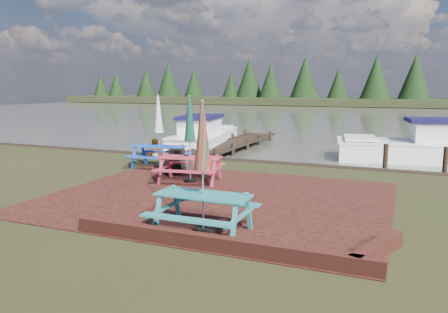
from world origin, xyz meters
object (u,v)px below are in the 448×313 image
picnic_table_blue (159,143)px  person (155,139)px  jetty (235,143)px  boat_near (432,148)px  chalkboard (175,162)px  picnic_table_teal (203,188)px  picnic_table_red (190,153)px  boat_jetty (204,137)px

picnic_table_blue → person: (-1.28, 1.77, -0.11)m
jetty → person: person is taller
person → picnic_table_blue: bearing=102.8°
jetty → boat_near: size_ratio=1.16×
chalkboard → picnic_table_teal: bearing=-92.1°
picnic_table_teal → person: bearing=127.7°
picnic_table_red → person: bearing=123.6°
picnic_table_blue → boat_near: size_ratio=0.34×
picnic_table_teal → jetty: size_ratio=0.30×
picnic_table_teal → boat_jetty: size_ratio=0.39×
boat_near → jetty: bearing=78.6°
chalkboard → jetty: (-0.94, 7.96, -0.34)m
picnic_table_teal → boat_jetty: 14.14m
jetty → picnic_table_red: bearing=-77.6°
picnic_table_red → picnic_table_teal: bearing=-70.5°
chalkboard → person: 3.75m
picnic_table_teal → boat_near: picnic_table_teal is taller
picnic_table_teal → jetty: picnic_table_teal is taller
jetty → person: bearing=-106.9°
jetty → boat_near: (9.21, -0.35, 0.30)m
chalkboard → jetty: chalkboard is taller
picnic_table_red → chalkboard: 1.38m
picnic_table_red → chalkboard: (-0.99, 0.83, -0.49)m
picnic_table_red → picnic_table_blue: 2.87m
boat_jetty → person: person is taller
picnic_table_red → boat_near: size_ratio=0.34×
picnic_table_blue → chalkboard: 1.65m
person → boat_jetty: bearing=-112.0°
picnic_table_red → jetty: bearing=91.6°
chalkboard → boat_near: boat_near is taller
picnic_table_blue → jetty: size_ratio=0.30×
picnic_table_blue → jetty: bearing=82.0°
person → picnic_table_teal: bearing=104.3°
boat_jetty → picnic_table_blue: bearing=-88.4°
jetty → boat_near: bearing=-2.2°
picnic_table_red → boat_jetty: 9.30m
picnic_table_teal → picnic_table_blue: 7.62m
picnic_table_red → boat_jetty: size_ratio=0.39×
boat_near → person: size_ratio=4.71×
chalkboard → boat_jetty: 8.16m
chalkboard → jetty: size_ratio=0.10×
picnic_table_blue → picnic_table_red: bearing=-44.7°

